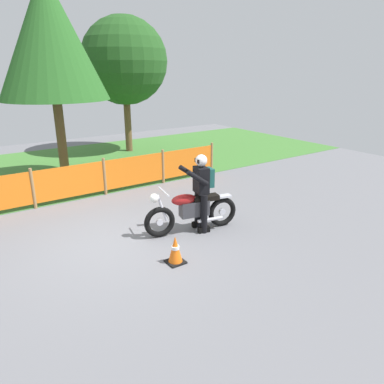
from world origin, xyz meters
TOP-DOWN VIEW (x-y plane):
  - ground at (0.00, 0.00)m, footprint 24.00×24.00m
  - grass_verge at (0.00, 6.50)m, footprint 24.00×7.18m
  - barrier_fence at (0.00, 2.91)m, footprint 9.51×0.08m
  - tree_leftmost at (0.44, 4.99)m, footprint 3.13×3.13m
  - tree_near_left at (3.99, 7.76)m, footprint 3.44×3.44m
  - motorcycle_lead at (1.53, -0.48)m, footprint 2.12×0.75m
  - rider_lead at (1.76, -0.52)m, footprint 0.74×0.63m
  - traffic_cone at (0.52, -1.42)m, footprint 0.32×0.32m

SIDE VIEW (x-z plane):
  - ground at x=0.00m, z-range -0.02..0.00m
  - grass_verge at x=0.00m, z-range 0.00..0.01m
  - traffic_cone at x=0.52m, z-range -0.01..0.52m
  - motorcycle_lead at x=1.53m, z-range -0.02..1.00m
  - barrier_fence at x=0.00m, z-range 0.02..1.07m
  - rider_lead at x=1.76m, z-range 0.11..1.80m
  - tree_near_left at x=3.99m, z-range 0.96..6.34m
  - tree_leftmost at x=0.44m, z-range 1.23..7.20m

